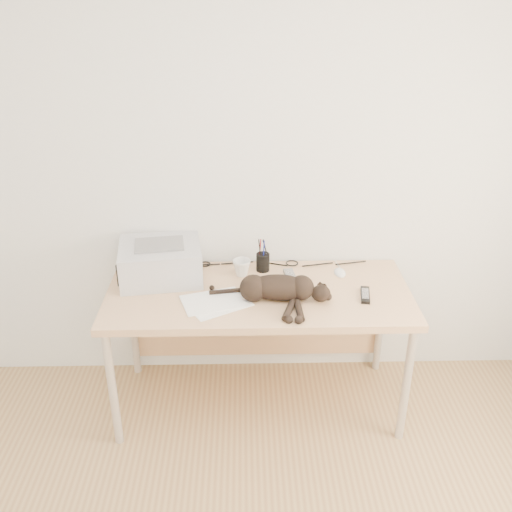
{
  "coord_description": "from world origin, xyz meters",
  "views": [
    {
      "loc": [
        -0.07,
        -1.21,
        2.24
      ],
      "look_at": [
        -0.02,
        1.34,
        0.97
      ],
      "focal_mm": 40.0,
      "sensor_mm": 36.0,
      "label": 1
    }
  ],
  "objects_px": {
    "mug": "(242,268)",
    "pen_cup": "(263,262)",
    "printer": "(161,261)",
    "cat": "(275,289)",
    "mouse": "(340,271)",
    "desk": "(258,304)"
  },
  "relations": [
    {
      "from": "pen_cup",
      "to": "cat",
      "type": "bearing_deg",
      "value": -80.71
    },
    {
      "from": "cat",
      "to": "mouse",
      "type": "height_order",
      "value": "cat"
    },
    {
      "from": "mug",
      "to": "mouse",
      "type": "relative_size",
      "value": 0.91
    },
    {
      "from": "printer",
      "to": "mug",
      "type": "distance_m",
      "value": 0.44
    },
    {
      "from": "desk",
      "to": "printer",
      "type": "distance_m",
      "value": 0.58
    },
    {
      "from": "desk",
      "to": "pen_cup",
      "type": "distance_m",
      "value": 0.24
    },
    {
      "from": "printer",
      "to": "pen_cup",
      "type": "height_order",
      "value": "printer"
    },
    {
      "from": "cat",
      "to": "mouse",
      "type": "xyz_separation_m",
      "value": [
        0.38,
        0.28,
        -0.04
      ]
    },
    {
      "from": "mouse",
      "to": "printer",
      "type": "bearing_deg",
      "value": 177.32
    },
    {
      "from": "printer",
      "to": "cat",
      "type": "bearing_deg",
      "value": -22.82
    },
    {
      "from": "desk",
      "to": "pen_cup",
      "type": "height_order",
      "value": "pen_cup"
    },
    {
      "from": "mouse",
      "to": "desk",
      "type": "bearing_deg",
      "value": -171.19
    },
    {
      "from": "pen_cup",
      "to": "printer",
      "type": "bearing_deg",
      "value": -173.14
    },
    {
      "from": "cat",
      "to": "mug",
      "type": "bearing_deg",
      "value": 128.39
    },
    {
      "from": "printer",
      "to": "cat",
      "type": "height_order",
      "value": "printer"
    },
    {
      "from": "mug",
      "to": "desk",
      "type": "bearing_deg",
      "value": -47.02
    },
    {
      "from": "desk",
      "to": "cat",
      "type": "bearing_deg",
      "value": -64.62
    },
    {
      "from": "desk",
      "to": "mouse",
      "type": "relative_size",
      "value": 14.75
    },
    {
      "from": "desk",
      "to": "printer",
      "type": "xyz_separation_m",
      "value": [
        -0.53,
        0.08,
        0.23
      ]
    },
    {
      "from": "mug",
      "to": "pen_cup",
      "type": "relative_size",
      "value": 0.52
    },
    {
      "from": "printer",
      "to": "cat",
      "type": "relative_size",
      "value": 0.76
    },
    {
      "from": "desk",
      "to": "cat",
      "type": "distance_m",
      "value": 0.27
    }
  ]
}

